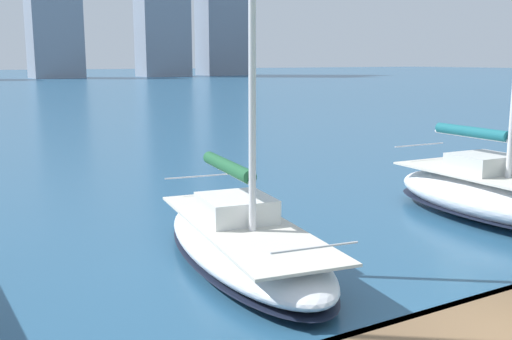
{
  "coord_description": "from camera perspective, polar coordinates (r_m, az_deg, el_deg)",
  "views": [
    {
      "loc": [
        7.6,
        5.24,
        4.69
      ],
      "look_at": [
        0.76,
        -6.38,
        2.2
      ],
      "focal_mm": 42.0,
      "sensor_mm": 36.0,
      "label": 1
    }
  ],
  "objects": [
    {
      "name": "dock_pier",
      "position": [
        10.17,
        22.99,
        -14.48
      ],
      "size": [
        28.0,
        2.8,
        0.6
      ],
      "color": "brown",
      "rests_on": "ground"
    },
    {
      "name": "city_skyline",
      "position": [
        165.55,
        -22.89,
        14.51
      ],
      "size": [
        172.46,
        17.46,
        49.03
      ],
      "color": "gray",
      "rests_on": "ground"
    },
    {
      "name": "sailboat_teal",
      "position": [
        19.14,
        21.48,
        -2.11
      ],
      "size": [
        3.23,
        7.16,
        11.54
      ],
      "color": "white",
      "rests_on": "ground"
    },
    {
      "name": "sailboat_forest",
      "position": [
        13.94,
        -1.28,
        -6.56
      ],
      "size": [
        3.74,
        8.04,
        11.83
      ],
      "color": "white",
      "rests_on": "ground"
    }
  ]
}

